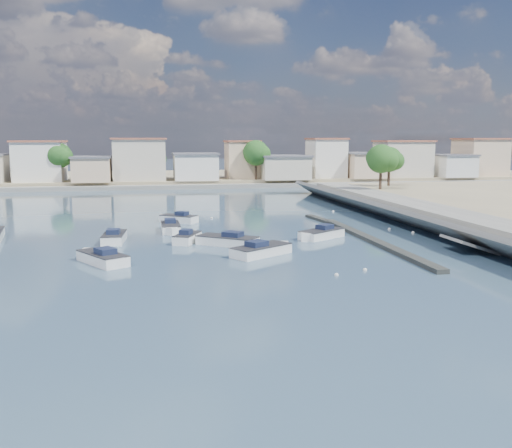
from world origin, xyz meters
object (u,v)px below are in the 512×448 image
(motorboat_a, at_px, (101,258))
(motorboat_c, at_px, (225,241))
(motorboat_d, at_px, (320,235))
(motorboat_h, at_px, (264,250))
(motorboat_e, at_px, (115,237))
(motorboat_g, at_px, (171,228))
(motorboat_f, at_px, (177,219))
(motorboat_b, at_px, (188,238))

(motorboat_a, relative_size, motorboat_c, 0.95)
(motorboat_d, relative_size, motorboat_h, 0.92)
(motorboat_e, xyz_separation_m, motorboat_g, (5.38, 4.71, 0.00))
(motorboat_c, height_order, motorboat_f, same)
(motorboat_b, bearing_deg, motorboat_h, -51.29)
(motorboat_a, relative_size, motorboat_h, 0.97)
(motorboat_d, xyz_separation_m, motorboat_g, (-13.98, 6.73, 0.00))
(motorboat_b, relative_size, motorboat_e, 0.81)
(motorboat_a, bearing_deg, motorboat_e, 86.90)
(motorboat_c, xyz_separation_m, motorboat_e, (-9.88, 3.70, -0.00))
(motorboat_e, relative_size, motorboat_h, 0.95)
(motorboat_b, distance_m, motorboat_h, 9.16)
(motorboat_f, bearing_deg, motorboat_a, -108.19)
(motorboat_c, bearing_deg, motorboat_d, 10.08)
(motorboat_f, relative_size, motorboat_g, 0.84)
(motorboat_a, bearing_deg, motorboat_b, 47.18)
(motorboat_b, xyz_separation_m, motorboat_d, (12.61, -0.41, -0.00))
(motorboat_c, distance_m, motorboat_h, 5.67)
(motorboat_a, height_order, motorboat_e, same)
(motorboat_b, bearing_deg, motorboat_d, -1.88)
(motorboat_h, bearing_deg, motorboat_e, 144.95)
(motorboat_c, distance_m, motorboat_d, 9.62)
(motorboat_c, height_order, motorboat_g, same)
(motorboat_f, height_order, motorboat_g, same)
(motorboat_a, distance_m, motorboat_h, 13.00)
(motorboat_e, xyz_separation_m, motorboat_f, (6.37, 11.52, -0.00))
(motorboat_a, xyz_separation_m, motorboat_d, (19.87, 7.42, -0.00))
(motorboat_b, bearing_deg, motorboat_f, 91.62)
(motorboat_b, height_order, motorboat_c, same)
(motorboat_e, relative_size, motorboat_g, 0.98)
(motorboat_g, relative_size, motorboat_h, 0.97)
(motorboat_f, xyz_separation_m, motorboat_h, (6.10, -20.27, 0.00))
(motorboat_b, bearing_deg, motorboat_g, 102.22)
(motorboat_d, relative_size, motorboat_g, 0.94)
(motorboat_g, bearing_deg, motorboat_a, -112.61)
(motorboat_f, distance_m, motorboat_h, 21.17)
(motorboat_b, relative_size, motorboat_c, 0.76)
(motorboat_d, bearing_deg, motorboat_g, 154.31)
(motorboat_a, distance_m, motorboat_d, 21.21)
(motorboat_c, xyz_separation_m, motorboat_h, (2.59, -5.05, -0.00))
(motorboat_c, bearing_deg, motorboat_f, 102.98)
(motorboat_f, bearing_deg, motorboat_g, -98.32)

